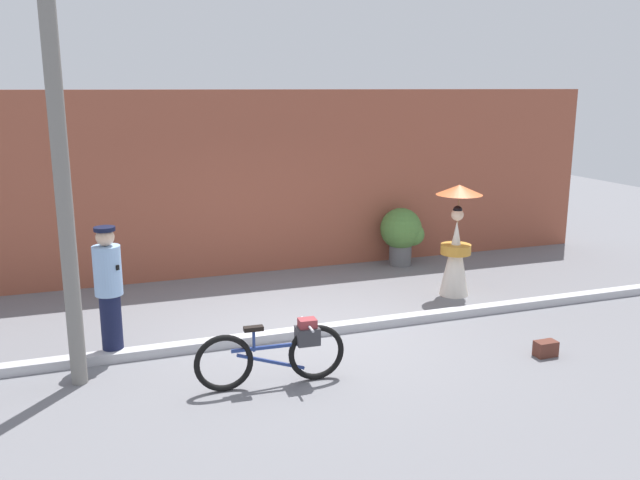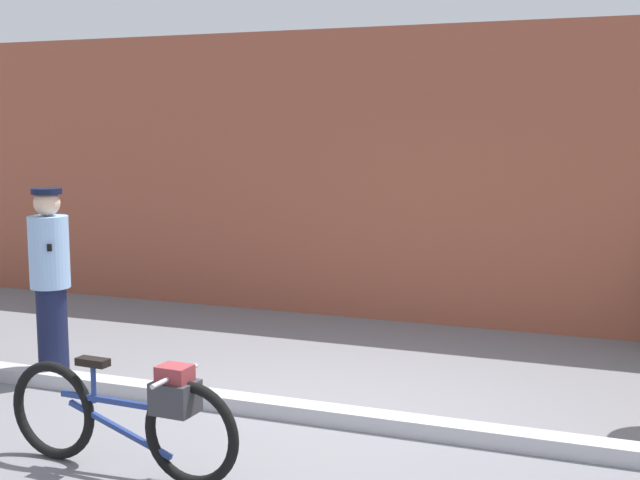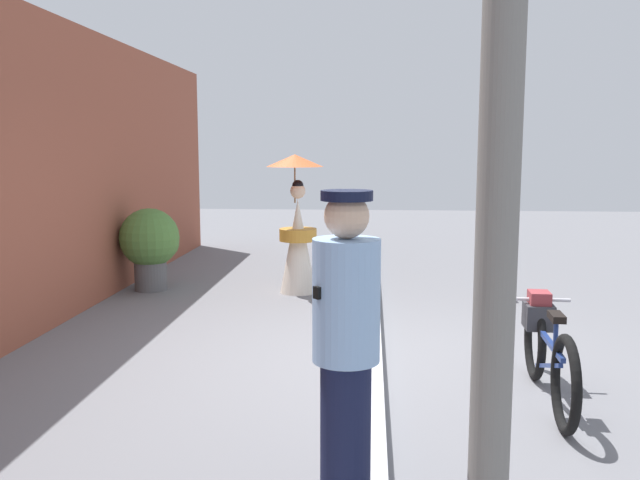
{
  "view_description": "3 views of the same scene",
  "coord_description": "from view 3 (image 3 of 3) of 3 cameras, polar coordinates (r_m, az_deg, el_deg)",
  "views": [
    {
      "loc": [
        -2.75,
        -8.12,
        3.33
      ],
      "look_at": [
        0.27,
        0.41,
        1.24
      ],
      "focal_mm": 37.15,
      "sensor_mm": 36.0,
      "label": 1
    },
    {
      "loc": [
        2.1,
        -5.64,
        2.21
      ],
      "look_at": [
        -0.28,
        0.57,
        1.3
      ],
      "focal_mm": 46.8,
      "sensor_mm": 36.0,
      "label": 2
    },
    {
      "loc": [
        -5.87,
        0.01,
        1.88
      ],
      "look_at": [
        0.51,
        0.5,
        1.01
      ],
      "focal_mm": 37.72,
      "sensor_mm": 36.0,
      "label": 3
    }
  ],
  "objects": [
    {
      "name": "backpack_on_pavement",
      "position": [
        8.79,
        15.34,
        -4.22
      ],
      "size": [
        0.28,
        0.17,
        0.2
      ],
      "color": "#592D23",
      "rests_on": "ground_plane"
    },
    {
      "name": "potted_plant_by_door",
      "position": [
        9.26,
        -14.12,
        -0.22
      ],
      "size": [
        0.81,
        0.79,
        1.1
      ],
      "color": "#59595B",
      "rests_on": "ground_plane"
    },
    {
      "name": "bicycle_near_officer",
      "position": [
        5.41,
        18.66,
        -8.68
      ],
      "size": [
        1.74,
        0.48,
        0.76
      ],
      "color": "black",
      "rests_on": "ground_plane"
    },
    {
      "name": "sidewalk_curb",
      "position": [
        6.14,
        4.3,
        -9.56
      ],
      "size": [
        14.0,
        0.2,
        0.12
      ],
      "primitive_type": "cube",
      "color": "#B2B2B7",
      "rests_on": "ground_plane"
    },
    {
      "name": "ground_plane",
      "position": [
        6.16,
        4.3,
        -10.09
      ],
      "size": [
        30.0,
        30.0,
        0.0
      ],
      "primitive_type": "plane",
      "color": "slate"
    },
    {
      "name": "person_with_parasol",
      "position": [
        8.79,
        -1.93,
        1.23
      ],
      "size": [
        0.75,
        0.75,
        1.81
      ],
      "color": "silver",
      "rests_on": "ground_plane"
    },
    {
      "name": "utility_pole",
      "position": [
        2.96,
        15.38,
        17.51
      ],
      "size": [
        0.18,
        0.18,
        4.8
      ],
      "primitive_type": "cylinder",
      "color": "slate",
      "rests_on": "ground_plane"
    },
    {
      "name": "person_officer",
      "position": [
        3.42,
        2.21,
        -9.02
      ],
      "size": [
        0.34,
        0.34,
        1.68
      ],
      "color": "#141938",
      "rests_on": "ground_plane"
    }
  ]
}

